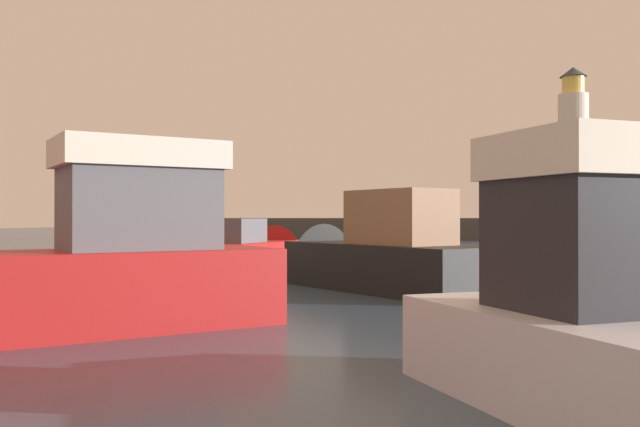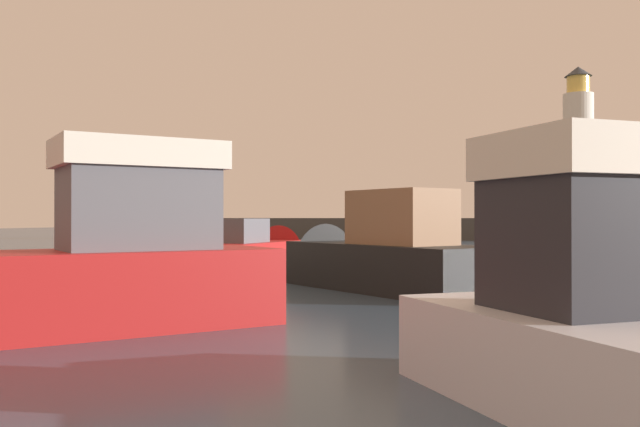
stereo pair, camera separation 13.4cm
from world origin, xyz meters
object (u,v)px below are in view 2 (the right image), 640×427
Objects in this scene: lighthouse at (578,146)px; motorboat_4 at (364,256)px; motorboat_0 at (145,263)px; motorboat_1 at (264,250)px; motorboat_3 at (46,269)px.

lighthouse reaches higher than motorboat_4.
lighthouse reaches higher than motorboat_0.
motorboat_4 reaches higher than motorboat_1.
lighthouse is 1.68× the size of motorboat_3.
motorboat_1 is 0.97× the size of motorboat_4.
lighthouse is 2.57× the size of motorboat_0.
motorboat_3 is at bearing -106.43° from motorboat_4.
motorboat_4 is at bearing 7.99° from motorboat_0.
motorboat_0 is at bearing -90.29° from motorboat_1.
motorboat_3 reaches higher than motorboat_1.
motorboat_4 is (7.56, 1.06, 0.36)m from motorboat_0.
motorboat_0 is 9.32m from motorboat_1.
motorboat_0 is (-13.87, -49.81, -8.46)m from lighthouse.
motorboat_1 is (-13.82, -40.48, -8.40)m from lighthouse.
motorboat_0 is 0.65× the size of motorboat_1.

